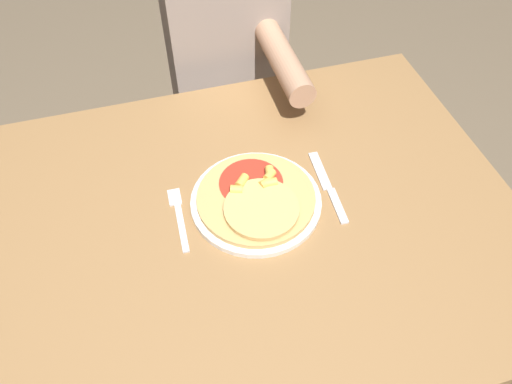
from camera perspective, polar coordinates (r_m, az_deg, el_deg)
name	(u,v)px	position (r m, az deg, el deg)	size (l,w,h in m)	color
ground_plane	(251,356)	(1.77, -0.54, -18.18)	(8.00, 8.00, 0.00)	brown
dining_table	(249,246)	(1.18, -0.77, -6.18)	(1.20, 0.93, 0.77)	olive
plate	(256,201)	(1.11, 0.00, -1.09)	(0.29, 0.29, 0.01)	silver
pizza	(257,198)	(1.10, 0.12, -0.73)	(0.26, 0.26, 0.04)	tan
fork	(179,215)	(1.11, -8.82, -2.58)	(0.03, 0.18, 0.00)	silver
knife	(328,187)	(1.16, 8.28, 0.52)	(0.03, 0.22, 0.00)	silver
person_diner	(227,69)	(1.62, -3.35, 13.85)	(0.34, 0.52, 1.19)	#2D2D38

